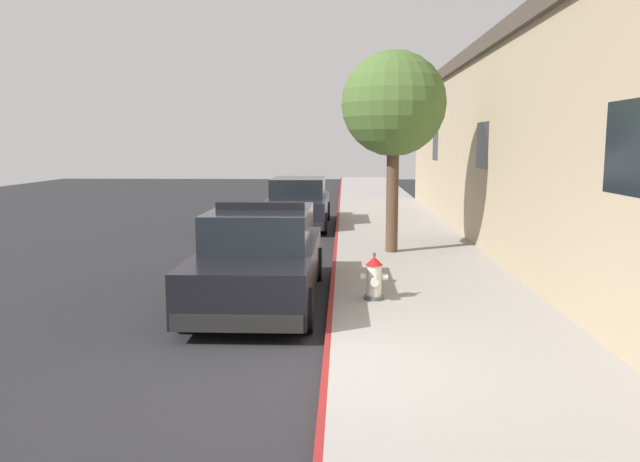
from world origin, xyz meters
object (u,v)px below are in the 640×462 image
Objects in this scene: parked_car_silver_ahead at (298,204)px; fire_hydrant at (374,278)px; street_tree at (394,105)px; police_cruiser at (261,258)px.

parked_car_silver_ahead reaches higher than fire_hydrant.
street_tree is (0.62, 4.52, 3.01)m from fire_hydrant.
parked_car_silver_ahead is at bearing 101.02° from fire_hydrant.
police_cruiser reaches higher than fire_hydrant.
street_tree is at bearing 82.18° from fire_hydrant.
police_cruiser is at bearing 167.77° from fire_hydrant.
police_cruiser reaches higher than parked_car_silver_ahead.
fire_hydrant is at bearing -12.23° from police_cruiser.
police_cruiser is 1.95m from fire_hydrant.
street_tree reaches higher than police_cruiser.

